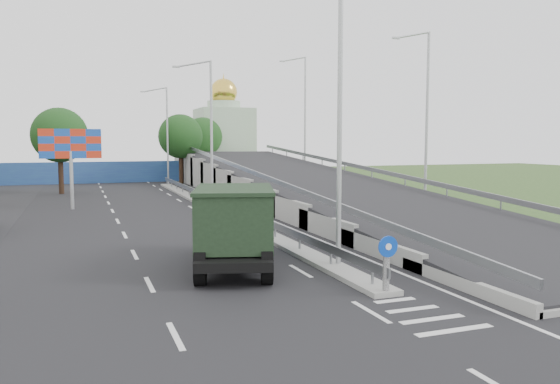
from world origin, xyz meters
name	(u,v)px	position (x,y,z in m)	size (l,w,h in m)	color
ground	(430,319)	(0.00, 0.00, 0.00)	(160.00, 160.00, 0.00)	#2D4C1E
road_surface	(181,221)	(-3.00, 20.00, 0.00)	(26.00, 90.00, 0.04)	black
median	(215,209)	(0.00, 24.00, 0.10)	(1.00, 44.00, 0.20)	gray
overpass_ramp	(317,182)	(7.50, 24.00, 1.75)	(10.00, 50.00, 3.50)	gray
median_guardrail	(215,200)	(0.00, 24.00, 0.75)	(0.09, 44.00, 0.71)	gray
sign_bollard	(387,263)	(0.00, 2.17, 1.03)	(0.64, 0.23, 1.67)	black
lamp_post_near	(335,109)	(0.11, 6.00, 5.81)	(2.74, 0.18, 10.08)	#B2B5B7
lamp_post_mid	(209,125)	(0.11, 26.00, 5.81)	(2.74, 0.18, 10.08)	#B2B5B7
lamp_post_far	(166,130)	(0.11, 46.00, 5.81)	(2.74, 0.18, 10.08)	#B2B5B7
blue_wall	(121,172)	(-4.00, 52.00, 1.20)	(30.00, 0.50, 2.40)	#2A469B
church	(224,136)	(10.00, 60.00, 5.31)	(7.00, 7.00, 13.80)	#B2CCAD
billboard	(71,148)	(-9.00, 28.00, 4.19)	(4.00, 0.24, 5.50)	#B2B5B7
tree_left_mid	(60,135)	(-10.00, 40.00, 5.18)	(4.80, 4.80, 7.60)	black
tree_median_far	(180,136)	(2.00, 48.00, 5.18)	(4.80, 4.80, 7.60)	black
tree_ramp_far	(203,137)	(6.00, 55.00, 5.18)	(4.80, 4.80, 7.60)	black
dump_truck	(235,222)	(-3.16, 7.68, 1.68)	(4.32, 7.29, 3.03)	black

